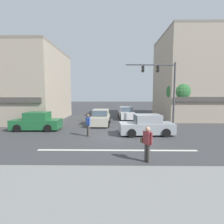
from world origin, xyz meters
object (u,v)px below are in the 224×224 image
object	(u,v)px
sedan_parked_curbside	(147,126)
sedan_crossing_leftbound	(101,118)
pedestrian_mid_crossing	(88,124)
utility_pole_near_left	(29,84)
pedestrian_foreground_with_bag	(147,142)
traffic_light_mast	(165,83)
sedan_approaching_near	(126,113)
street_tree	(179,92)
utility_pole_far_right	(184,84)
sedan_waiting_far	(37,122)

from	to	relation	value
sedan_parked_curbside	sedan_crossing_leftbound	distance (m)	5.83
sedan_parked_curbside	pedestrian_mid_crossing	world-z (taller)	pedestrian_mid_crossing
utility_pole_near_left	pedestrian_foreground_with_bag	xyz separation A→B (m)	(10.25, -10.08, -3.20)
sedan_crossing_leftbound	pedestrian_mid_crossing	size ratio (longest dim) A/B	2.47
utility_pole_near_left	sedan_parked_curbside	world-z (taller)	utility_pole_near_left
traffic_light_mast	sedan_crossing_leftbound	world-z (taller)	traffic_light_mast
pedestrian_foreground_with_bag	sedan_approaching_near	bearing A→B (deg)	90.07
street_tree	sedan_approaching_near	bearing A→B (deg)	158.89
sedan_crossing_leftbound	pedestrian_foreground_with_bag	xyz separation A→B (m)	(2.92, -9.81, 0.24)
street_tree	utility_pole_far_right	xyz separation A→B (m)	(1.30, 2.13, 0.96)
sedan_approaching_near	sedan_crossing_leftbound	bearing A→B (deg)	-122.96
street_tree	sedan_parked_curbside	xyz separation A→B (m)	(-4.84, -6.56, -2.70)
sedan_crossing_leftbound	pedestrian_foreground_with_bag	distance (m)	10.24
pedestrian_foreground_with_bag	traffic_light_mast	bearing A→B (deg)	70.17
sedan_crossing_leftbound	pedestrian_foreground_with_bag	size ratio (longest dim) A/B	2.47
sedan_waiting_far	pedestrian_mid_crossing	bearing A→B (deg)	-24.54
utility_pole_near_left	sedan_waiting_far	size ratio (longest dim) A/B	1.94
traffic_light_mast	street_tree	bearing A→B (deg)	47.55
sedan_waiting_far	sedan_crossing_leftbound	xyz separation A→B (m)	(5.41, 2.68, 0.00)
sedan_parked_curbside	sedan_waiting_far	size ratio (longest dim) A/B	1.01
street_tree	pedestrian_mid_crossing	world-z (taller)	street_tree
utility_pole_near_left	sedan_approaching_near	xyz separation A→B (m)	(10.23, 4.20, -3.45)
traffic_light_mast	sedan_crossing_leftbound	size ratio (longest dim) A/B	1.50
traffic_light_mast	sedan_waiting_far	distance (m)	12.41
street_tree	pedestrian_mid_crossing	distance (m)	11.97
traffic_light_mast	sedan_approaching_near	distance (m)	6.91
utility_pole_far_right	sedan_crossing_leftbound	xyz separation A→B (m)	(-10.04, -4.35, -3.66)
sedan_parked_curbside	pedestrian_mid_crossing	size ratio (longest dim) A/B	2.51
traffic_light_mast	pedestrian_mid_crossing	size ratio (longest dim) A/B	3.71
street_tree	pedestrian_foreground_with_bag	bearing A→B (deg)	-115.80
pedestrian_foreground_with_bag	sedan_waiting_far	bearing A→B (deg)	139.43
pedestrian_mid_crossing	pedestrian_foreground_with_bag	bearing A→B (deg)	-54.69
utility_pole_far_right	sedan_parked_curbside	xyz separation A→B (m)	(-6.14, -8.69, -3.66)
pedestrian_mid_crossing	utility_pole_far_right	bearing A→B (deg)	41.08
sedan_parked_curbside	pedestrian_foreground_with_bag	xyz separation A→B (m)	(-0.98, -5.47, 0.24)
traffic_light_mast	sedan_crossing_leftbound	bearing A→B (deg)	175.93
sedan_parked_curbside	pedestrian_foreground_with_bag	size ratio (longest dim) A/B	2.51
sedan_approaching_near	pedestrian_mid_crossing	world-z (taller)	pedestrian_mid_crossing
traffic_light_mast	pedestrian_mid_crossing	bearing A→B (deg)	-147.05
sedan_parked_curbside	pedestrian_mid_crossing	distance (m)	4.50
sedan_crossing_leftbound	pedestrian_foreground_with_bag	world-z (taller)	pedestrian_foreground_with_bag
utility_pole_near_left	sedan_parked_curbside	xyz separation A→B (m)	(11.23, -4.61, -3.45)
traffic_light_mast	pedestrian_foreground_with_bag	size ratio (longest dim) A/B	3.71
street_tree	traffic_light_mast	world-z (taller)	traffic_light_mast
pedestrian_foreground_with_bag	street_tree	bearing A→B (deg)	64.20
utility_pole_near_left	traffic_light_mast	bearing A→B (deg)	-3.02
sedan_waiting_far	sedan_crossing_leftbound	size ratio (longest dim) A/B	1.00
traffic_light_mast	sedan_parked_curbside	world-z (taller)	traffic_light_mast
sedan_approaching_near	sedan_parked_curbside	xyz separation A→B (m)	(1.00, -8.81, 0.00)
street_tree	sedan_approaching_near	xyz separation A→B (m)	(-5.83, 2.25, -2.70)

